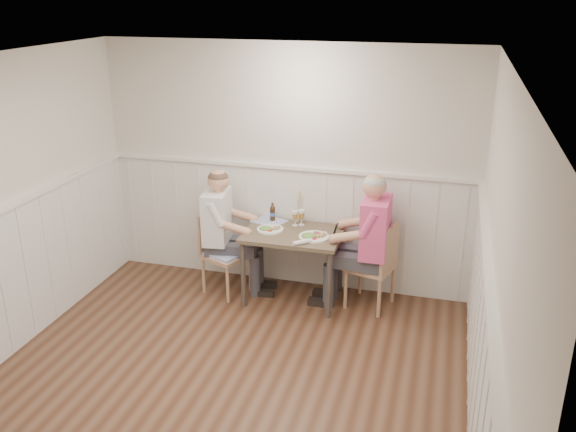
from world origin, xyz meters
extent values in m
plane|color=#462919|center=(0.00, 0.00, 0.00)|extent=(4.50, 4.50, 0.00)
cube|color=beige|center=(0.00, 2.25, 1.30)|extent=(4.00, 0.04, 2.60)
cube|color=beige|center=(2.00, 0.00, 1.30)|extent=(0.04, 4.50, 2.60)
cube|color=white|center=(0.00, 0.00, 2.59)|extent=(4.00, 4.50, 0.02)
cube|color=silver|center=(0.00, 2.23, 0.65)|extent=(3.98, 0.03, 1.30)
cube|color=silver|center=(1.99, 0.00, 0.65)|extent=(0.03, 4.48, 1.30)
cube|color=silver|center=(0.00, 2.22, 1.32)|extent=(3.98, 0.06, 0.04)
cube|color=silver|center=(1.97, 0.00, 1.32)|extent=(0.06, 4.48, 0.04)
cube|color=#473D31|center=(0.18, 1.84, 0.73)|extent=(0.99, 0.70, 0.04)
cylinder|color=#3F3833|center=(-0.26, 1.54, 0.35)|extent=(0.05, 0.05, 0.71)
cylinder|color=#3F3833|center=(-0.26, 2.14, 0.35)|extent=(0.05, 0.05, 0.71)
cylinder|color=#3F3833|center=(0.63, 1.54, 0.35)|extent=(0.05, 0.05, 0.71)
cylinder|color=#3F3833|center=(0.63, 2.14, 0.35)|extent=(0.05, 0.05, 0.71)
cube|color=tan|center=(0.98, 1.90, 0.44)|extent=(0.52, 0.52, 0.04)
cube|color=#4F61AE|center=(0.98, 1.90, 0.47)|extent=(0.47, 0.47, 0.03)
cube|color=tan|center=(1.17, 1.85, 0.68)|extent=(0.14, 0.42, 0.45)
cylinder|color=tan|center=(1.11, 1.68, 0.21)|extent=(0.04, 0.04, 0.42)
cylinder|color=tan|center=(0.75, 1.77, 0.21)|extent=(0.04, 0.04, 0.42)
cylinder|color=tan|center=(1.20, 2.03, 0.21)|extent=(0.04, 0.04, 0.42)
cylinder|color=tan|center=(0.85, 2.12, 0.21)|extent=(0.04, 0.04, 0.42)
cube|color=tan|center=(-0.54, 1.80, 0.43)|extent=(0.54, 0.54, 0.04)
cube|color=#4F61AE|center=(-0.54, 1.80, 0.46)|extent=(0.49, 0.49, 0.03)
cube|color=tan|center=(-0.71, 1.87, 0.66)|extent=(0.19, 0.39, 0.44)
cylinder|color=tan|center=(-0.63, 2.03, 0.20)|extent=(0.04, 0.04, 0.41)
cylinder|color=tan|center=(-0.31, 1.89, 0.20)|extent=(0.04, 0.04, 0.41)
cylinder|color=tan|center=(-0.77, 1.70, 0.20)|extent=(0.04, 0.04, 0.41)
cylinder|color=tan|center=(-0.44, 1.57, 0.20)|extent=(0.04, 0.04, 0.41)
cube|color=#3F3F47|center=(0.99, 1.85, 0.24)|extent=(0.47, 0.43, 0.47)
cube|color=#3F3F47|center=(0.78, 1.86, 0.54)|extent=(0.45, 0.38, 0.14)
cube|color=#DC5287|center=(0.99, 1.85, 0.89)|extent=(0.26, 0.47, 0.58)
sphere|color=tan|center=(0.99, 1.85, 1.31)|extent=(0.23, 0.23, 0.23)
sphere|color=#A5A5A0|center=(0.99, 1.85, 1.34)|extent=(0.22, 0.22, 0.22)
cube|color=black|center=(0.61, 1.86, 0.90)|extent=(0.02, 0.07, 0.14)
cube|color=#3F3F47|center=(-0.62, 1.84, 0.22)|extent=(0.49, 0.45, 0.45)
cube|color=#3F3F47|center=(-0.42, 1.87, 0.51)|extent=(0.46, 0.41, 0.13)
cube|color=white|center=(-0.62, 1.84, 0.84)|extent=(0.30, 0.47, 0.55)
sphere|color=tan|center=(-0.62, 1.84, 1.24)|extent=(0.22, 0.22, 0.22)
sphere|color=#4C3828|center=(-0.62, 1.84, 1.27)|extent=(0.21, 0.21, 0.21)
cylinder|color=white|center=(0.42, 1.76, 0.76)|extent=(0.31, 0.31, 0.02)
ellipsoid|color=#3F722D|center=(0.38, 1.72, 0.80)|extent=(0.15, 0.13, 0.06)
sphere|color=tan|center=(0.49, 1.77, 0.79)|extent=(0.04, 0.04, 0.04)
cube|color=#8E3C43|center=(0.44, 1.82, 0.78)|extent=(0.09, 0.06, 0.01)
cylinder|color=white|center=(0.51, 1.82, 0.79)|extent=(0.06, 0.06, 0.03)
cylinder|color=white|center=(-0.06, 1.83, 0.76)|extent=(0.27, 0.27, 0.02)
ellipsoid|color=#3F722D|center=(-0.10, 1.80, 0.79)|extent=(0.13, 0.11, 0.05)
sphere|color=tan|center=(0.00, 1.84, 0.79)|extent=(0.04, 0.04, 0.04)
cylinder|color=silver|center=(0.22, 2.06, 0.75)|extent=(0.06, 0.06, 0.01)
cylinder|color=silver|center=(0.22, 2.06, 0.79)|extent=(0.01, 0.01, 0.08)
cone|color=#B88D2C|center=(0.22, 2.06, 0.86)|extent=(0.07, 0.07, 0.07)
cylinder|color=silver|center=(0.22, 2.06, 0.90)|extent=(0.07, 0.07, 0.03)
cylinder|color=silver|center=(0.15, 2.03, 0.75)|extent=(0.06, 0.06, 0.01)
cylinder|color=silver|center=(0.15, 2.03, 0.79)|extent=(0.01, 0.01, 0.07)
cone|color=#B88D2C|center=(0.15, 2.03, 0.85)|extent=(0.07, 0.07, 0.06)
cylinder|color=silver|center=(0.15, 2.03, 0.90)|extent=(0.07, 0.07, 0.03)
cylinder|color=#311F0F|center=(-0.11, 2.10, 0.82)|extent=(0.05, 0.05, 0.15)
cone|color=#311F0F|center=(-0.11, 2.10, 0.91)|extent=(0.05, 0.05, 0.03)
cylinder|color=#311F0F|center=(-0.11, 2.10, 0.94)|extent=(0.02, 0.02, 0.03)
cylinder|color=#385DB4|center=(-0.11, 2.10, 0.83)|extent=(0.06, 0.06, 0.04)
cylinder|color=white|center=(0.35, 1.57, 0.77)|extent=(0.18, 0.17, 0.04)
cylinder|color=silver|center=(0.14, 2.15, 0.79)|extent=(0.04, 0.04, 0.08)
cylinder|color=#CEC172|center=(0.14, 2.15, 0.92)|extent=(0.02, 0.02, 0.25)
cone|color=#CEC172|center=(0.14, 2.15, 1.07)|extent=(0.03, 0.03, 0.09)
cube|color=#4F61AE|center=(-0.14, 2.07, 0.75)|extent=(0.40, 0.36, 0.01)
camera|label=1|loc=(1.65, -3.71, 3.09)|focal=38.00mm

